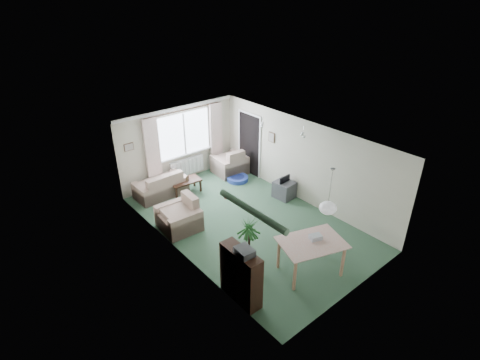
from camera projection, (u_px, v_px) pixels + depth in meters
ground at (247, 222)px, 9.88m from camera, size 6.50×6.50×0.00m
window at (184, 134)px, 11.48m from camera, size 1.80×0.03×1.30m
curtain_rod at (183, 110)px, 11.07m from camera, size 2.60×0.03×0.03m
curtain_left at (153, 151)px, 10.87m from camera, size 0.45×0.08×2.00m
curtain_right at (216, 133)px, 12.17m from camera, size 0.45×0.08×2.00m
radiator at (187, 167)px, 11.97m from camera, size 1.20×0.10×0.55m
doorway at (249, 145)px, 12.03m from camera, size 0.03×0.95×2.00m
pendant_lamp at (328, 208)px, 7.74m from camera, size 0.36×0.36×0.36m
tinsel_garland at (252, 211)px, 6.16m from camera, size 1.60×1.60×0.12m
bauble_cluster_a at (262, 123)px, 10.19m from camera, size 0.20×0.20×0.20m
bauble_cluster_b at (303, 133)px, 9.54m from camera, size 0.20×0.20×0.20m
wall_picture_back at (129, 147)px, 10.44m from camera, size 0.28×0.03×0.22m
wall_picture_right at (272, 137)px, 11.09m from camera, size 0.03×0.24×0.30m
sofa at (161, 184)px, 11.00m from camera, size 1.51×0.81×0.75m
armchair_corner at (230, 161)px, 12.27m from camera, size 1.05×1.00×0.87m
armchair_left at (178, 214)px, 9.46m from camera, size 0.97×1.02×0.87m
coffee_table at (186, 186)px, 11.22m from camera, size 0.94×0.58×0.40m
photo_frame at (187, 178)px, 11.08m from camera, size 0.12×0.07×0.16m
bookshelf at (241, 275)px, 7.25m from camera, size 0.34×0.96×1.17m
hifi_box at (245, 252)px, 6.86m from camera, size 0.31×0.37×0.14m
houseplant at (249, 242)px, 8.17m from camera, size 0.61×0.61×1.19m
dining_table at (310, 257)px, 8.02m from camera, size 1.45×1.19×0.78m
gift_box at (316, 237)px, 7.90m from camera, size 0.30×0.26×0.12m
tv_cube at (284, 190)px, 10.94m from camera, size 0.55×0.59×0.50m
pet_bed at (237, 179)px, 11.95m from camera, size 0.87×0.87×0.13m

